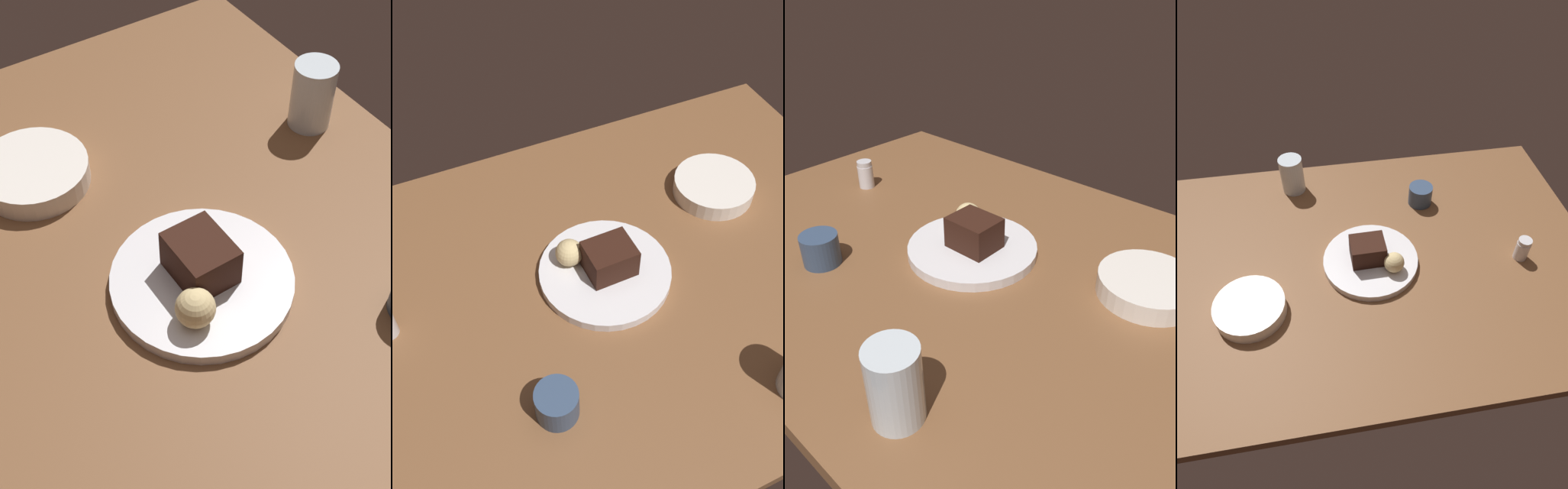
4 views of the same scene
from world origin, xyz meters
TOP-DOWN VIEW (x-y plane):
  - dining_table at (0.00, 0.00)cm, footprint 120.00×84.00cm
  - dessert_plate at (-0.12, 1.42)cm, footprint 24.44×24.44cm
  - chocolate_cake_slice at (0.70, 1.22)cm, footprint 8.72×7.25cm
  - bread_roll at (-5.22, 5.83)cm, footprint 5.12×5.12cm
  - water_glass at (18.37, -31.70)cm, footprint 6.91×6.91cm
  - side_bowl at (30.22, 11.79)cm, footprint 16.70×16.70cm

SIDE VIEW (x-z plane):
  - dining_table at x=0.00cm, z-range 0.00..3.00cm
  - dessert_plate at x=-0.12cm, z-range 3.00..4.86cm
  - side_bowl at x=30.22cm, z-range 3.00..6.57cm
  - bread_roll at x=-5.22cm, z-range 4.86..9.98cm
  - chocolate_cake_slice at x=0.70cm, z-range 4.86..10.89cm
  - water_glass at x=18.37cm, z-range 3.00..14.14cm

